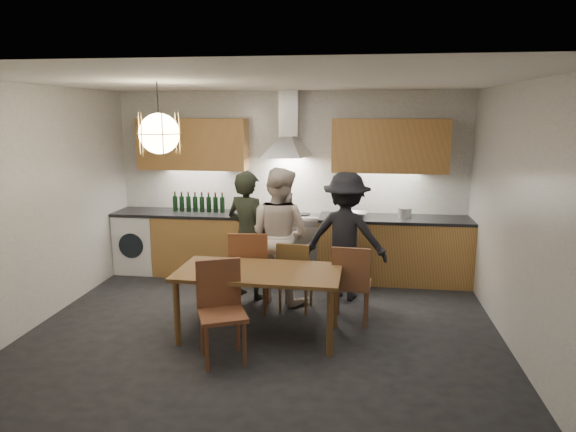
# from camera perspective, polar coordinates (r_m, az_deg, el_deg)

# --- Properties ---
(ground) EXTENTS (5.00, 5.00, 0.00)m
(ground) POSITION_cam_1_polar(r_m,az_deg,el_deg) (5.60, -2.83, -12.89)
(ground) COLOR black
(ground) RESTS_ON ground
(room_shell) EXTENTS (5.02, 4.52, 2.61)m
(room_shell) POSITION_cam_1_polar(r_m,az_deg,el_deg) (5.14, -3.02, 4.73)
(room_shell) COLOR white
(room_shell) RESTS_ON ground
(counter_run) EXTENTS (5.00, 0.62, 0.90)m
(counter_run) POSITION_cam_1_polar(r_m,az_deg,el_deg) (7.26, 0.13, -3.34)
(counter_run) COLOR #BD8A48
(counter_run) RESTS_ON ground
(range_stove) EXTENTS (0.90, 0.60, 0.92)m
(range_stove) POSITION_cam_1_polar(r_m,az_deg,el_deg) (7.26, -0.06, -3.40)
(range_stove) COLOR silver
(range_stove) RESTS_ON ground
(wall_fixtures) EXTENTS (4.30, 0.54, 1.10)m
(wall_fixtures) POSITION_cam_1_polar(r_m,az_deg,el_deg) (7.15, 0.07, 8.00)
(wall_fixtures) COLOR #BC8848
(wall_fixtures) RESTS_ON ground
(pendant_lamp) EXTENTS (0.43, 0.43, 0.70)m
(pendant_lamp) POSITION_cam_1_polar(r_m,az_deg,el_deg) (5.29, -14.11, 8.88)
(pendant_lamp) COLOR black
(pendant_lamp) RESTS_ON ground
(dining_table) EXTENTS (1.70, 0.88, 0.71)m
(dining_table) POSITION_cam_1_polar(r_m,az_deg,el_deg) (5.34, -3.26, -6.89)
(dining_table) COLOR brown
(dining_table) RESTS_ON ground
(chair_back_left) EXTENTS (0.48, 0.48, 0.98)m
(chair_back_left) POSITION_cam_1_polar(r_m,az_deg,el_deg) (5.94, -4.32, -5.66)
(chair_back_left) COLOR brown
(chair_back_left) RESTS_ON ground
(chair_back_mid) EXTENTS (0.42, 0.42, 0.84)m
(chair_back_mid) POSITION_cam_1_polar(r_m,az_deg,el_deg) (5.98, 0.72, -6.28)
(chair_back_mid) COLOR brown
(chair_back_mid) RESTS_ON ground
(chair_back_right) EXTENTS (0.44, 0.44, 0.90)m
(chair_back_right) POSITION_cam_1_polar(r_m,az_deg,el_deg) (5.66, 7.04, -7.05)
(chair_back_right) COLOR brown
(chair_back_right) RESTS_ON ground
(chair_front) EXTENTS (0.56, 0.56, 0.94)m
(chair_front) POSITION_cam_1_polar(r_m,az_deg,el_deg) (4.94, -7.50, -9.59)
(chair_front) COLOR brown
(chair_front) RESTS_ON ground
(person_left) EXTENTS (0.69, 0.60, 1.61)m
(person_left) POSITION_cam_1_polar(r_m,az_deg,el_deg) (6.40, -4.49, -2.14)
(person_left) COLOR black
(person_left) RESTS_ON ground
(person_mid) EXTENTS (1.00, 0.91, 1.66)m
(person_mid) POSITION_cam_1_polar(r_m,az_deg,el_deg) (6.29, -1.01, -2.11)
(person_mid) COLOR beige
(person_mid) RESTS_ON ground
(person_right) EXTENTS (1.13, 0.80, 1.59)m
(person_right) POSITION_cam_1_polar(r_m,az_deg,el_deg) (6.40, 6.44, -2.25)
(person_right) COLOR black
(person_right) RESTS_ON ground
(mixing_bowl) EXTENTS (0.29, 0.29, 0.07)m
(mixing_bowl) POSITION_cam_1_polar(r_m,az_deg,el_deg) (7.09, 7.72, 0.20)
(mixing_bowl) COLOR silver
(mixing_bowl) RESTS_ON counter_run
(stock_pot) EXTENTS (0.23, 0.23, 0.13)m
(stock_pot) POSITION_cam_1_polar(r_m,az_deg,el_deg) (7.14, 12.84, 0.33)
(stock_pot) COLOR silver
(stock_pot) RESTS_ON counter_run
(wine_bottles) EXTENTS (0.77, 0.07, 0.28)m
(wine_bottles) POSITION_cam_1_polar(r_m,az_deg,el_deg) (7.47, -9.91, 1.54)
(wine_bottles) COLOR black
(wine_bottles) RESTS_ON counter_run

